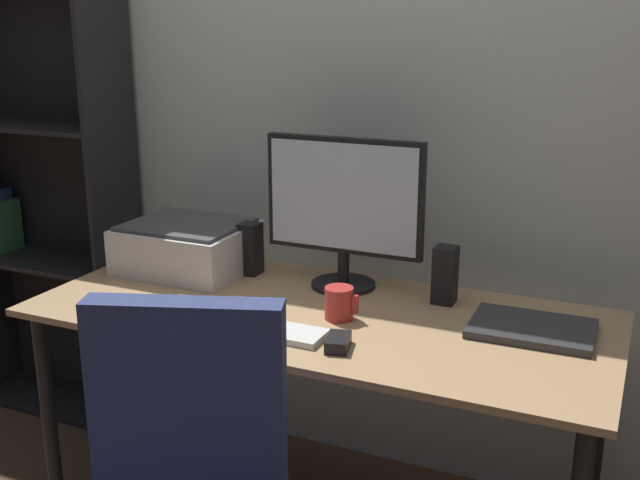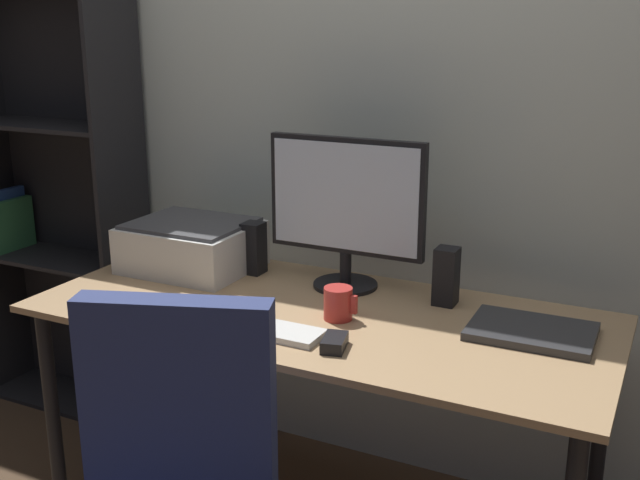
{
  "view_description": "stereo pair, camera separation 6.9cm",
  "coord_description": "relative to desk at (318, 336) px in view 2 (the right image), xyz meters",
  "views": [
    {
      "loc": [
        0.84,
        -1.85,
        1.54
      ],
      "look_at": [
        -0.0,
        0.02,
        0.94
      ],
      "focal_mm": 42.77,
      "sensor_mm": 36.0,
      "label": 1
    },
    {
      "loc": [
        0.9,
        -1.82,
        1.54
      ],
      "look_at": [
        -0.0,
        0.02,
        0.94
      ],
      "focal_mm": 42.77,
      "sensor_mm": 36.0,
      "label": 2
    }
  ],
  "objects": [
    {
      "name": "keyboard",
      "position": [
        -0.04,
        -0.2,
        0.09
      ],
      "size": [
        0.29,
        0.11,
        0.02
      ],
      "primitive_type": "cube",
      "rotation": [
        0.0,
        0.0,
        -0.01
      ],
      "color": "silver",
      "rests_on": "desk"
    },
    {
      "name": "coffee_mug",
      "position": [
        0.08,
        -0.03,
        0.13
      ],
      "size": [
        0.1,
        0.08,
        0.09
      ],
      "color": "#B72D28",
      "rests_on": "desk"
    },
    {
      "name": "back_wall",
      "position": [
        0.0,
        0.53,
        0.64
      ],
      "size": [
        6.4,
        0.1,
        2.6
      ],
      "primitive_type": "cube",
      "color": "beige",
      "rests_on": "ground"
    },
    {
      "name": "speaker_right",
      "position": [
        0.31,
        0.21,
        0.17
      ],
      "size": [
        0.06,
        0.07,
        0.17
      ],
      "primitive_type": "cube",
      "color": "black",
      "rests_on": "desk"
    },
    {
      "name": "laptop",
      "position": [
        0.58,
        0.09,
        0.09
      ],
      "size": [
        0.32,
        0.24,
        0.02
      ],
      "primitive_type": "cube",
      "rotation": [
        0.0,
        0.0,
        0.02
      ],
      "color": "#2D2D30",
      "rests_on": "desk"
    },
    {
      "name": "monitor",
      "position": [
        -0.02,
        0.22,
        0.34
      ],
      "size": [
        0.5,
        0.2,
        0.47
      ],
      "color": "black",
      "rests_on": "desk"
    },
    {
      "name": "speaker_left",
      "position": [
        -0.34,
        0.21,
        0.17
      ],
      "size": [
        0.06,
        0.07,
        0.17
      ],
      "primitive_type": "cube",
      "color": "black",
      "rests_on": "desk"
    },
    {
      "name": "desk",
      "position": [
        0.0,
        0.0,
        0.0
      ],
      "size": [
        1.65,
        0.72,
        0.74
      ],
      "color": "tan",
      "rests_on": "ground"
    },
    {
      "name": "printer",
      "position": [
        -0.55,
        0.16,
        0.16
      ],
      "size": [
        0.4,
        0.34,
        0.16
      ],
      "color": "silver",
      "rests_on": "desk"
    },
    {
      "name": "bookshelf",
      "position": [
        -1.34,
        0.36,
        0.22
      ],
      "size": [
        0.72,
        0.28,
        1.78
      ],
      "color": "black",
      "rests_on": "ground"
    },
    {
      "name": "mouse",
      "position": [
        0.15,
        -0.22,
        0.1
      ],
      "size": [
        0.08,
        0.11,
        0.03
      ],
      "primitive_type": "cube",
      "rotation": [
        0.0,
        0.0,
        0.24
      ],
      "color": "black",
      "rests_on": "desk"
    }
  ]
}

